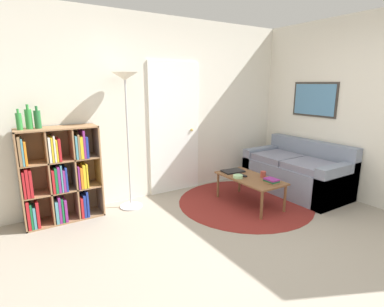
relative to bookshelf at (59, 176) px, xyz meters
name	(u,v)px	position (x,y,z in m)	size (l,w,h in m)	color
ground_plane	(280,266)	(1.53, -2.15, -0.57)	(14.00, 14.00, 0.00)	gray
wall_back	(163,109)	(1.54, 0.21, 0.72)	(7.37, 0.11, 2.60)	silver
wall_right	(326,108)	(3.74, -0.98, 0.74)	(0.08, 5.34, 2.60)	silver
rug	(245,202)	(2.30, -0.80, -0.56)	(1.89, 1.89, 0.01)	maroon
bookshelf	(59,176)	(0.00, 0.00, 0.00)	(0.91, 0.34, 1.16)	#936B47
floor_lamp	(126,97)	(0.86, -0.08, 0.93)	(0.33, 0.33, 1.80)	#B7B7BC
couch	(298,173)	(3.34, -0.87, -0.28)	(0.83, 1.54, 0.79)	gray
coffee_table	(250,180)	(2.31, -0.88, -0.21)	(0.50, 0.98, 0.40)	brown
laptop	(233,171)	(2.28, -0.54, -0.16)	(0.33, 0.24, 0.02)	black
bowl	(238,176)	(2.15, -0.81, -0.15)	(0.13, 0.13, 0.04)	#9ED193
book_stack_on_table	(272,181)	(2.38, -1.21, -0.14)	(0.15, 0.18, 0.06)	olive
cup	(263,174)	(2.46, -0.97, -0.13)	(0.07, 0.07, 0.08)	#A33D33
remote	(242,175)	(2.26, -0.77, -0.16)	(0.05, 0.18, 0.02)	black
bottle_left	(19,121)	(-0.35, 0.00, 0.70)	(0.06, 0.06, 0.23)	#2D8438
bottle_middle	(29,119)	(-0.25, 0.02, 0.71)	(0.07, 0.07, 0.28)	#2D8438
bottle_right	(38,119)	(-0.16, 0.01, 0.70)	(0.07, 0.07, 0.25)	#236633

